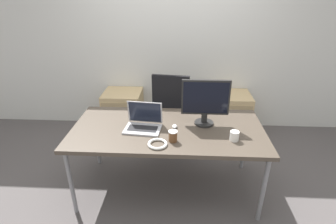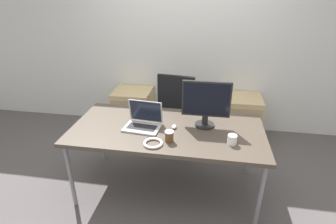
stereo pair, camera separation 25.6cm
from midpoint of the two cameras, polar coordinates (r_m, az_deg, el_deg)
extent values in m
plane|color=#514C4C|center=(3.03, 2.37, -16.04)|extent=(14.00, 14.00, 0.00)
cube|color=silver|center=(3.87, 5.70, 14.85)|extent=(10.00, 0.05, 2.60)
cube|color=#473D33|center=(2.60, 2.66, -3.88)|extent=(1.89, 0.92, 0.04)
cylinder|color=gray|center=(2.73, -17.92, -13.21)|extent=(0.04, 0.04, 0.71)
cylinder|color=gray|center=(2.56, 22.24, -16.98)|extent=(0.04, 0.04, 0.71)
cylinder|color=gray|center=(3.33, -11.96, -4.88)|extent=(0.04, 0.04, 0.71)
cylinder|color=gray|center=(3.19, 19.54, -7.33)|extent=(0.04, 0.04, 0.71)
cylinder|color=#232326|center=(3.71, 4.67, -7.06)|extent=(0.56, 0.56, 0.04)
cylinder|color=gray|center=(3.59, 4.80, -3.94)|extent=(0.05, 0.05, 0.43)
cube|color=black|center=(3.49, 4.93, -0.88)|extent=(0.54, 0.54, 0.07)
cube|color=black|center=(3.12, 4.11, 2.60)|extent=(0.44, 0.10, 0.60)
cube|color=tan|center=(4.02, -5.69, 0.44)|extent=(0.55, 0.50, 0.63)
cube|color=tan|center=(3.80, -6.65, -1.16)|extent=(0.50, 0.01, 0.50)
cube|color=tan|center=(3.94, 17.15, -1.17)|extent=(0.55, 0.50, 0.63)
cube|color=tan|center=(3.72, 17.57, -2.90)|extent=(0.50, 0.01, 0.50)
cube|color=#ADADB2|center=(2.57, -2.86, -3.55)|extent=(0.37, 0.27, 0.02)
cube|color=black|center=(2.56, -2.86, -3.36)|extent=(0.30, 0.16, 0.00)
cube|color=#ADADB2|center=(2.62, -2.12, 0.15)|extent=(0.35, 0.07, 0.23)
cube|color=black|center=(2.62, -2.13, 0.12)|extent=(0.32, 0.06, 0.21)
cylinder|color=black|center=(2.67, 10.70, -2.83)|extent=(0.19, 0.19, 0.02)
cylinder|color=black|center=(2.64, 10.80, -1.75)|extent=(0.06, 0.06, 0.09)
cube|color=black|center=(2.55, 11.21, 2.73)|extent=(0.47, 0.03, 0.35)
cube|color=black|center=(2.53, 11.21, 2.59)|extent=(0.44, 0.00, 0.32)
ellipsoid|color=silver|center=(2.58, 4.19, -3.29)|extent=(0.05, 0.07, 0.03)
cylinder|color=white|center=(2.41, 16.80, -5.87)|extent=(0.08, 0.08, 0.09)
cylinder|color=brown|center=(2.35, 3.40, -5.48)|extent=(0.08, 0.08, 0.09)
cylinder|color=white|center=(2.32, 3.43, -4.40)|extent=(0.08, 0.08, 0.01)
torus|color=white|center=(2.32, -0.09, -6.89)|extent=(0.18, 0.18, 0.02)
camera|label=1|loc=(0.13, -87.14, 1.37)|focal=28.00mm
camera|label=2|loc=(0.13, 92.86, -1.37)|focal=28.00mm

